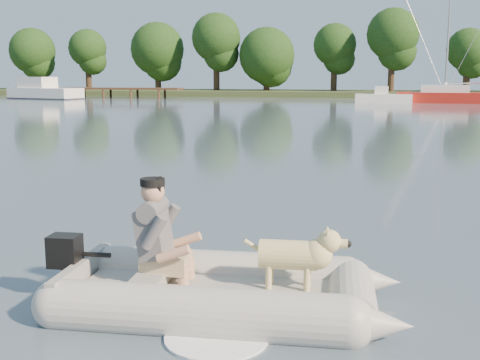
% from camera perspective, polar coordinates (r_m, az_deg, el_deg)
% --- Properties ---
extents(water, '(160.00, 160.00, 0.00)m').
position_cam_1_polar(water, '(7.03, -6.18, -9.38)').
color(water, slate).
rests_on(water, ground).
extents(shore_bank, '(160.00, 12.00, 0.70)m').
position_cam_1_polar(shore_bank, '(68.34, 10.90, 8.01)').
color(shore_bank, '#47512D').
rests_on(shore_bank, water).
extents(dock, '(18.00, 2.00, 1.04)m').
position_cam_1_polar(dock, '(64.75, -13.31, 8.07)').
color(dock, '#4C331E').
rests_on(dock, water).
extents(treeline, '(71.02, 7.35, 9.27)m').
position_cam_1_polar(treeline, '(67.71, 7.81, 12.51)').
color(treeline, '#332316').
rests_on(treeline, shore_bank).
extents(dinghy, '(4.69, 3.18, 1.39)m').
position_cam_1_polar(dinghy, '(6.00, -1.65, -6.76)').
color(dinghy, '#A6A5A0').
rests_on(dinghy, water).
extents(man, '(0.77, 0.67, 1.08)m').
position_cam_1_polar(man, '(6.16, -8.01, -4.62)').
color(man, '#58575B').
rests_on(man, dinghy).
extents(dog, '(0.95, 0.39, 0.62)m').
position_cam_1_polar(dog, '(5.99, 4.61, -7.56)').
color(dog, tan).
rests_on(dog, dinghy).
extents(outboard_motor, '(0.43, 0.32, 0.79)m').
position_cam_1_polar(outboard_motor, '(6.59, -16.19, -8.20)').
color(outboard_motor, black).
rests_on(outboard_motor, dinghy).
extents(cabin_cruiser, '(8.66, 5.09, 2.53)m').
position_cam_1_polar(cabin_cruiser, '(62.83, -18.02, 8.30)').
color(cabin_cruiser, white).
rests_on(cabin_cruiser, water).
extents(motorboat, '(4.83, 1.89, 2.04)m').
position_cam_1_polar(motorboat, '(52.58, 13.47, 8.14)').
color(motorboat, white).
rests_on(motorboat, water).
extents(sailboat, '(9.04, 3.59, 12.11)m').
position_cam_1_polar(sailboat, '(53.97, 19.33, 7.47)').
color(sailboat, '#A81C13').
rests_on(sailboat, water).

